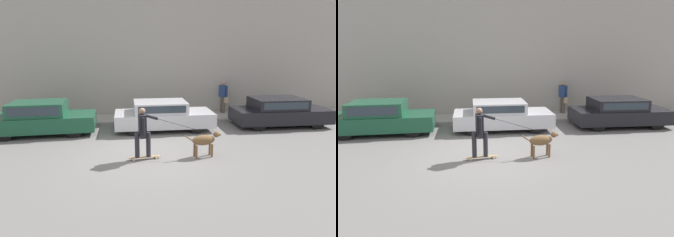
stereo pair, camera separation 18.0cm
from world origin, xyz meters
TOP-DOWN VIEW (x-y plane):
  - ground_plane at (0.00, 0.00)m, footprint 36.00×36.00m
  - back_wall at (0.00, 6.19)m, footprint 32.00×0.30m
  - sidewalk_curb at (0.00, 5.11)m, footprint 30.00×1.82m
  - parked_car_0 at (-4.01, 3.19)m, footprint 4.12×1.94m
  - parked_car_1 at (0.89, 3.19)m, footprint 4.12×1.80m
  - parked_car_2 at (6.12, 3.19)m, footprint 4.23×1.90m
  - dog at (1.79, -0.28)m, footprint 1.22×0.44m
  - skateboarder at (-0.15, -0.27)m, footprint 2.81×0.59m
  - pedestrian_with_bag at (4.28, 5.53)m, footprint 0.42×0.59m

SIDE VIEW (x-z plane):
  - ground_plane at x=0.00m, z-range 0.00..0.00m
  - sidewalk_curb at x=0.00m, z-range 0.00..0.14m
  - dog at x=1.79m, z-range 0.14..0.94m
  - parked_car_1 at x=0.89m, z-range 0.00..1.23m
  - parked_car_2 at x=6.12m, z-range -0.01..1.25m
  - parked_car_0 at x=-4.01m, z-range -0.02..1.30m
  - skateboarder at x=-0.15m, z-range 0.11..1.75m
  - pedestrian_with_bag at x=4.28m, z-range 0.23..1.87m
  - back_wall at x=0.00m, z-range 0.00..5.85m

